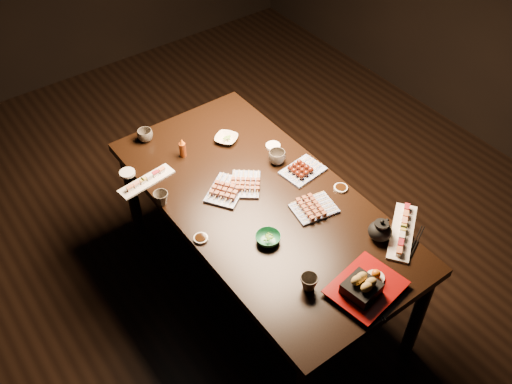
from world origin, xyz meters
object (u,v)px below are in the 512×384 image
(yakitori_plate_left, at_px, (226,188))
(tempura_tray, at_px, (367,282))
(teacup_far_left, at_px, (161,198))
(yakitori_plate_center, at_px, (245,182))
(sushi_platter_far, at_px, (146,180))
(sushi_platter_near, at_px, (403,230))
(teacup_far_right, at_px, (145,135))
(edamame_bowl_cream, at_px, (226,139))
(teacup_mid_right, at_px, (277,157))
(dining_table, at_px, (261,246))
(yakitori_plate_right, at_px, (314,206))
(condiment_bottle, at_px, (182,148))
(edamame_bowl_green, at_px, (268,239))
(teacup_near_left, at_px, (309,283))
(teapot, at_px, (380,229))

(yakitori_plate_left, bearing_deg, tempura_tray, -114.29)
(tempura_tray, height_order, teacup_far_left, tempura_tray)
(yakitori_plate_center, bearing_deg, sushi_platter_far, 89.87)
(tempura_tray, bearing_deg, sushi_platter_near, 11.17)
(yakitori_plate_center, height_order, teacup_far_right, teacup_far_right)
(yakitori_plate_left, height_order, teacup_far_left, teacup_far_left)
(yakitori_plate_left, bearing_deg, edamame_bowl_cream, 22.00)
(yakitori_plate_center, relative_size, teacup_far_right, 2.30)
(teacup_mid_right, bearing_deg, edamame_bowl_cream, 110.78)
(edamame_bowl_cream, bearing_deg, sushi_platter_near, -74.84)
(sushi_platter_near, bearing_deg, dining_table, 89.30)
(tempura_tray, distance_m, teacup_far_right, 1.57)
(yakitori_plate_right, bearing_deg, yakitori_plate_center, 126.62)
(sushi_platter_far, bearing_deg, condiment_bottle, -172.70)
(edamame_bowl_green, xyz_separation_m, teacup_far_right, (-0.11, 1.05, 0.02))
(sushi_platter_near, height_order, teacup_near_left, teacup_near_left)
(edamame_bowl_cream, xyz_separation_m, teapot, (0.19, -1.06, 0.04))
(edamame_bowl_cream, bearing_deg, teapot, -79.99)
(yakitori_plate_center, height_order, edamame_bowl_cream, yakitori_plate_center)
(sushi_platter_near, relative_size, edamame_bowl_green, 3.05)
(dining_table, height_order, yakitori_plate_left, yakitori_plate_left)
(teacup_near_left, bearing_deg, edamame_bowl_green, 86.61)
(tempura_tray, relative_size, condiment_bottle, 2.74)
(teacup_far_right, xyz_separation_m, condiment_bottle, (0.11, -0.25, 0.02))
(edamame_bowl_green, height_order, teacup_near_left, teacup_near_left)
(teacup_far_left, bearing_deg, tempura_tray, -65.32)
(dining_table, relative_size, teacup_far_left, 22.72)
(dining_table, xyz_separation_m, teacup_far_left, (-0.44, 0.29, 0.41))
(sushi_platter_near, xyz_separation_m, yakitori_plate_left, (-0.54, 0.76, 0.01))
(yakitori_plate_right, xyz_separation_m, yakitori_plate_left, (-0.29, 0.38, 0.00))
(yakitori_plate_center, xyz_separation_m, yakitori_plate_left, (-0.11, 0.02, 0.00))
(teapot, bearing_deg, teacup_far_right, 95.71)
(edamame_bowl_green, bearing_deg, edamame_bowl_cream, 70.49)
(teacup_near_left, relative_size, teacup_far_right, 0.91)
(dining_table, relative_size, yakitori_plate_left, 7.71)
(teapot, bearing_deg, yakitori_plate_right, 95.19)
(teacup_mid_right, relative_size, condiment_bottle, 0.82)
(sushi_platter_near, height_order, tempura_tray, tempura_tray)
(edamame_bowl_cream, height_order, teacup_far_right, teacup_far_right)
(teacup_far_right, bearing_deg, teacup_near_left, -86.30)
(dining_table, xyz_separation_m, teapot, (0.31, -0.55, 0.43))
(dining_table, distance_m, edamame_bowl_green, 0.49)
(yakitori_plate_left, height_order, teapot, teapot)
(sushi_platter_near, relative_size, tempura_tray, 1.18)
(yakitori_plate_center, height_order, tempura_tray, tempura_tray)
(sushi_platter_near, bearing_deg, teacup_near_left, 141.82)
(sushi_platter_far, relative_size, teacup_mid_right, 3.32)
(yakitori_plate_right, height_order, teacup_far_left, teacup_far_left)
(teacup_near_left, distance_m, teacup_far_right, 1.38)
(dining_table, distance_m, edamame_bowl_cream, 0.66)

